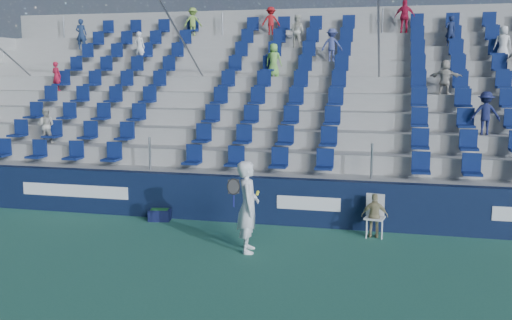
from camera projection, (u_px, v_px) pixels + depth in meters
The scene contains 7 objects.
ground at pixel (215, 261), 11.79m from camera, with size 70.00×70.00×0.00m, color #31745C.
sponsor_wall at pixel (252, 200), 14.72m from camera, with size 24.00×0.32×1.20m.
grandstand at pixel (287, 123), 19.38m from camera, with size 24.00×8.17×6.63m.
tennis_player at pixel (248, 207), 12.27m from camera, with size 0.71×0.82×2.00m.
line_judge_chair at pixel (375, 212), 13.53m from camera, with size 0.51×0.52×1.00m.
line_judge at pixel (375, 216), 13.39m from camera, with size 0.62×0.26×1.05m, color tan.
ball_bin at pixel (160, 214), 14.95m from camera, with size 0.60×0.45×0.31m.
Camera 1 is at (3.45, -10.82, 3.90)m, focal length 40.00 mm.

